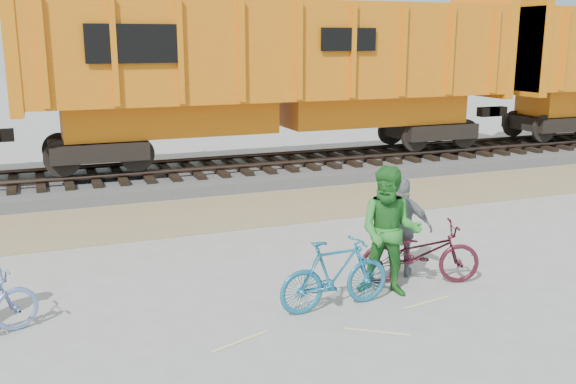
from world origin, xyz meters
name	(u,v)px	position (x,y,z in m)	size (l,w,h in m)	color
ground	(289,307)	(0.00, 0.00, 0.00)	(120.00, 120.00, 0.00)	#9E9E99
gravel_strip	(199,214)	(0.00, 5.50, 0.01)	(120.00, 3.00, 0.02)	#9D8B61
ballast_bed	(168,178)	(0.00, 9.00, 0.15)	(120.00, 4.00, 0.30)	slate
track	(167,166)	(0.00, 9.00, 0.47)	(120.00, 2.60, 0.24)	black
hopper_car_center	(278,70)	(3.24, 9.00, 3.01)	(14.00, 3.13, 4.65)	black
bicycle_teal	(335,274)	(0.61, -0.28, 0.53)	(0.50, 1.76, 1.05)	#1A668D
bicycle_maroon	(420,253)	(2.32, 0.15, 0.50)	(0.66, 1.91, 1.00)	#46131F
person_man	(390,231)	(1.61, -0.08, 1.00)	(0.98, 0.76, 2.01)	#267327
person_woman	(402,228)	(2.22, 0.55, 0.82)	(0.97, 0.40, 1.65)	slate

